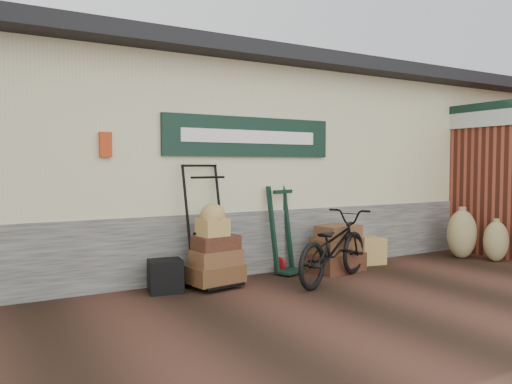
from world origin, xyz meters
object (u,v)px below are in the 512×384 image
suitcase_stack (337,248)px  black_trunk (165,276)px  porter_trolley (208,224)px  wicker_hamper (362,251)px  green_barrow (283,230)px  bicycle (333,243)px

suitcase_stack → black_trunk: 2.61m
porter_trolley → wicker_hamper: size_ratio=2.52×
green_barrow → wicker_hamper: 1.53m
green_barrow → bicycle: bearing=-87.7°
green_barrow → black_trunk: (-1.84, -0.20, -0.43)m
wicker_hamper → bicycle: bearing=-148.3°
porter_trolley → bicycle: size_ratio=0.89×
porter_trolley → black_trunk: size_ratio=4.00×
black_trunk → porter_trolley: bearing=4.8°
porter_trolley → green_barrow: (1.24, 0.15, -0.17)m
green_barrow → bicycle: size_ratio=0.70×
suitcase_stack → porter_trolley: bearing=176.1°
porter_trolley → green_barrow: size_ratio=1.28×
suitcase_stack → green_barrow: bearing=159.6°
porter_trolley → suitcase_stack: bearing=-12.1°
porter_trolley → black_trunk: (-0.60, -0.05, -0.60)m
wicker_hamper → black_trunk: 3.31m
green_barrow → black_trunk: green_barrow is taller
green_barrow → wicker_hamper: size_ratio=1.98×
porter_trolley → wicker_hamper: 2.77m
green_barrow → black_trunk: size_ratio=3.13×
black_trunk → bicycle: (2.14, -0.57, 0.32)m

